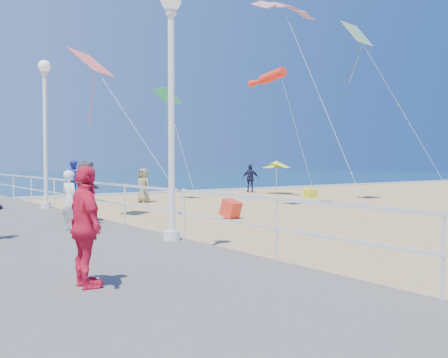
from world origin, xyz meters
TOP-DOWN VIEW (x-y plane):
  - ground at (0.00, 0.00)m, footprint 160.00×160.00m
  - surf_line at (0.00, 20.50)m, footprint 160.00×1.20m
  - boardwalk at (-7.50, 0.00)m, footprint 5.00×44.00m
  - railing at (-5.05, 0.00)m, footprint 0.05×42.00m
  - lamp_post_mid at (-5.35, 0.00)m, footprint 0.44×0.44m
  - lamp_post_far at (-5.35, 9.00)m, footprint 0.44×0.44m
  - woman_holding_toddler at (-6.65, 2.65)m, footprint 0.49×0.62m
  - toddler_held at (-6.50, 2.80)m, footprint 0.44×0.50m
  - spectator_3 at (-8.32, -2.85)m, footprint 0.43×0.97m
  - spectator_5 at (-5.63, 4.25)m, footprint 1.20×1.64m
  - beach_walker_a at (1.01, 13.76)m, footprint 1.12×1.30m
  - beach_walker_b at (10.66, 16.98)m, footprint 1.19×0.99m
  - beach_walker_c at (0.87, 13.60)m, footprint 0.79×0.98m
  - box_kite at (0.18, 5.25)m, footprint 0.68×0.80m
  - beach_umbrella at (11.00, 14.75)m, footprint 1.90×1.90m
  - beach_chair_left at (10.53, 11.26)m, footprint 0.55×0.55m
  - beach_chair_right at (11.91, 12.68)m, footprint 0.55×0.55m
  - kite_parafoil at (4.28, 6.81)m, footprint 3.12×0.94m
  - kite_windsock at (8.52, 12.35)m, footprint 1.03×2.80m
  - kite_diamond_pink at (-3.99, 7.98)m, footprint 1.76×1.70m
  - kite_diamond_multi at (9.78, 7.36)m, footprint 1.69×1.22m
  - kite_diamond_green at (2.60, 14.18)m, footprint 1.13×1.34m

SIDE VIEW (x-z plane):
  - ground at x=0.00m, z-range 0.00..0.00m
  - surf_line at x=0.00m, z-range 0.01..0.05m
  - boardwalk at x=-7.50m, z-range 0.00..0.40m
  - beach_chair_left at x=10.53m, z-range 0.00..0.40m
  - beach_chair_right at x=11.91m, z-range 0.00..0.40m
  - box_kite at x=0.18m, z-range -0.07..0.67m
  - beach_walker_a at x=1.01m, z-range 0.00..1.74m
  - beach_walker_c at x=0.87m, z-range 0.00..1.75m
  - beach_walker_b at x=10.66m, z-range 0.00..1.90m
  - woman_holding_toddler at x=-6.65m, z-range 0.40..1.88m
  - spectator_3 at x=-8.32m, z-range 0.40..2.03m
  - railing at x=-5.05m, z-range 0.98..1.53m
  - spectator_5 at x=-5.63m, z-range 0.40..2.12m
  - toddler_held at x=-6.50m, z-range 1.25..2.13m
  - beach_umbrella at x=11.00m, z-range 0.84..2.98m
  - lamp_post_mid at x=-5.35m, z-range 1.00..6.32m
  - lamp_post_far at x=-5.35m, z-range 1.00..6.32m
  - kite_diamond_green at x=2.60m, z-range 5.21..5.96m
  - kite_diamond_pink at x=-3.99m, z-range 5.18..6.07m
  - kite_windsock at x=8.52m, z-range 6.46..7.57m
  - kite_diamond_multi at x=9.78m, z-range 7.98..9.20m
  - kite_parafoil at x=4.28m, z-range 8.55..9.20m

